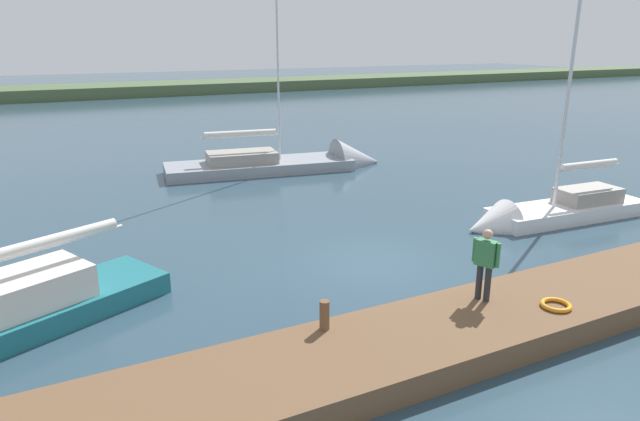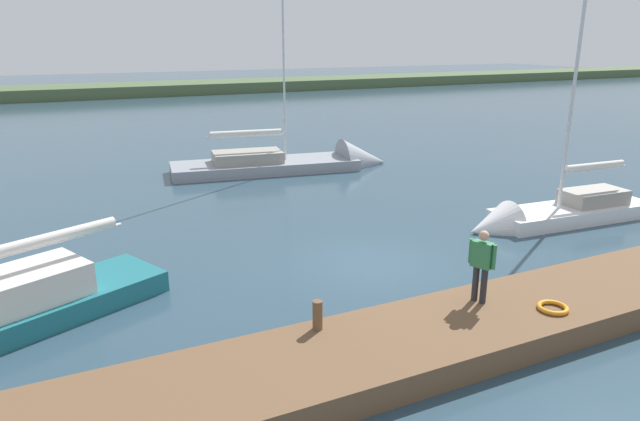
% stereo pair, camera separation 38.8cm
% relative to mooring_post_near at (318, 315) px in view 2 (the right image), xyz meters
% --- Properties ---
extents(ground_plane, '(200.00, 200.00, 0.00)m').
position_rel_mooring_post_near_xyz_m(ground_plane, '(-3.36, -3.50, -0.87)').
color(ground_plane, '#2D4756').
extents(far_shoreline, '(180.00, 8.00, 2.40)m').
position_rel_mooring_post_near_xyz_m(far_shoreline, '(-3.36, -58.46, -0.87)').
color(far_shoreline, '#4C603D').
rests_on(far_shoreline, ground_plane).
extents(dock_pier, '(22.38, 2.59, 0.56)m').
position_rel_mooring_post_near_xyz_m(dock_pier, '(-3.36, 0.91, -0.59)').
color(dock_pier, brown).
rests_on(dock_pier, ground_plane).
extents(mooring_post_near, '(0.20, 0.20, 0.62)m').
position_rel_mooring_post_near_xyz_m(mooring_post_near, '(0.00, 0.00, 0.00)').
color(mooring_post_near, brown).
rests_on(mooring_post_near, dock_pier).
extents(life_ring_buoy, '(0.66, 0.66, 0.10)m').
position_rel_mooring_post_near_xyz_m(life_ring_buoy, '(-4.92, 1.43, -0.26)').
color(life_ring_buoy, orange).
rests_on(life_ring_buoy, dock_pier).
extents(sailboat_near_dock, '(10.90, 4.09, 13.63)m').
position_rel_mooring_post_near_xyz_m(sailboat_near_dock, '(-6.65, -15.61, -0.70)').
color(sailboat_near_dock, gray).
rests_on(sailboat_near_dock, ground_plane).
extents(sailboat_mid_channel, '(7.42, 2.24, 8.54)m').
position_rel_mooring_post_near_xyz_m(sailboat_mid_channel, '(-10.86, -4.17, -0.66)').
color(sailboat_mid_channel, white).
rests_on(sailboat_mid_channel, ground_plane).
extents(person_on_dock, '(0.37, 0.60, 1.66)m').
position_rel_mooring_post_near_xyz_m(person_on_dock, '(-3.75, 0.41, 0.64)').
color(person_on_dock, '#28282D').
rests_on(person_on_dock, dock_pier).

